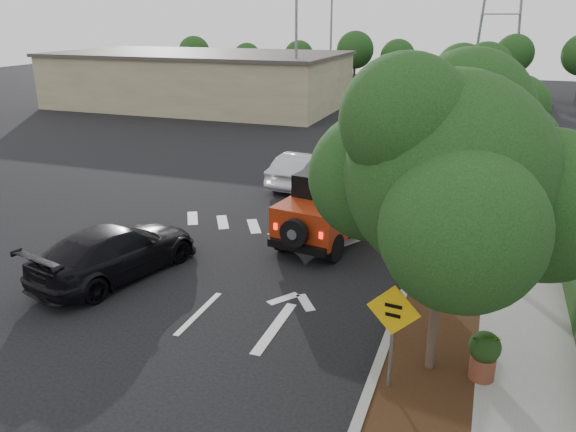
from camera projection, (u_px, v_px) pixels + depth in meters
The scene contains 19 objects.
ground at pixel (199, 313), 13.76m from camera, with size 120.00×120.00×0.00m, color black.
curb at pixel (440, 192), 22.89m from camera, with size 0.20×70.00×0.15m, color #9E9B93.
planting_strip at pixel (466, 195), 22.57m from camera, with size 1.80×70.00×0.12m, color black.
sidewalk at pixel (516, 200), 21.96m from camera, with size 2.00×70.00×0.12m, color gray.
hedge at pixel (557, 196), 21.40m from camera, with size 0.80×70.00×0.80m, color black.
commercial_building at pixel (200, 80), 44.77m from camera, with size 22.00×12.00×4.00m, color gray.
transmission_tower at pixel (492, 91), 54.33m from camera, with size 7.00×4.00×28.00m, color slate, non-canonical shape.
street_tree_near at pixel (429, 371), 11.53m from camera, with size 3.80×3.80×5.92m, color black, non-canonical shape.
street_tree_mid at pixel (455, 247), 17.72m from camera, with size 3.20×3.20×5.32m, color black, non-canonical shape.
street_tree_far at pixel (467, 190), 23.48m from camera, with size 3.40×3.40×5.62m, color black, non-canonical shape.
light_pole_a at pixel (296, 121), 38.86m from camera, with size 2.00×0.22×9.00m, color slate, non-canonical shape.
light_pole_b at pixel (329, 98), 49.80m from camera, with size 2.00×0.22×9.00m, color slate, non-canonical shape.
red_jeep at pixel (331, 205), 17.97m from camera, with size 2.57×4.60×2.27m.
silver_suv_ahead at pixel (364, 179), 22.61m from camera, with size 2.25×4.88×1.36m, color #B0B4B8.
black_suv_oncoming at pixel (116, 251), 15.56m from camera, with size 2.04×5.01×1.45m, color black.
silver_sedan_oncoming at pixel (303, 169), 23.98m from camera, with size 1.49×4.28×1.41m, color #ADB0B5.
parked_suv at pixel (242, 108), 39.15m from camera, with size 1.89×4.70×1.60m, color #979B9E.
speed_hump_sign at pixel (393, 323), 10.40m from camera, with size 1.02×0.14×2.18m.
terracotta_planter at pixel (484, 351), 10.91m from camera, with size 0.62×0.62×1.08m.
Camera 1 is at (6.20, -10.68, 6.89)m, focal length 35.00 mm.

